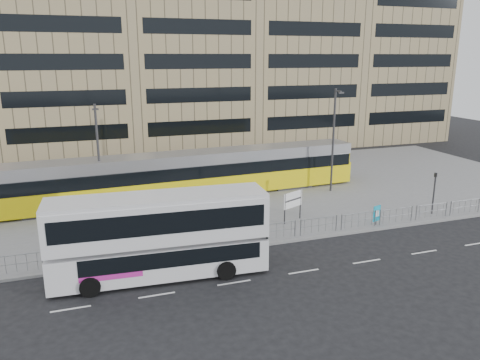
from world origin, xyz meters
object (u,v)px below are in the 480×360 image
object	(u,v)px
traffic_light_west	(217,211)
lamp_post_east	(334,137)
double_decker_bus	(159,234)
traffic_light_east	(434,188)
station_sign	(293,201)
pedestrian	(260,214)
lamp_post_west	(98,153)
ad_panel	(377,214)
tram	(178,176)

from	to	relation	value
traffic_light_west	lamp_post_east	world-z (taller)	lamp_post_east
double_decker_bus	traffic_light_west	bearing A→B (deg)	42.49
traffic_light_east	double_decker_bus	bearing A→B (deg)	-179.49
lamp_post_east	station_sign	bearing A→B (deg)	-137.55
station_sign	pedestrian	world-z (taller)	station_sign
traffic_light_west	traffic_light_east	world-z (taller)	same
double_decker_bus	lamp_post_west	distance (m)	12.84
station_sign	traffic_light_west	world-z (taller)	traffic_light_west
ad_panel	traffic_light_east	xyz separation A→B (m)	(5.26, 0.66, 1.18)
lamp_post_west	ad_panel	bearing A→B (deg)	-29.22
double_decker_bus	ad_panel	size ratio (longest dim) A/B	8.29
double_decker_bus	traffic_light_east	bearing A→B (deg)	12.64
tram	station_sign	world-z (taller)	tram
traffic_light_west	lamp_post_west	size ratio (longest dim) A/B	0.39
traffic_light_west	lamp_post_west	bearing A→B (deg)	132.13
lamp_post_west	lamp_post_east	world-z (taller)	lamp_post_east
pedestrian	traffic_light_east	world-z (taller)	traffic_light_east
traffic_light_east	ad_panel	bearing A→B (deg)	178.55
tram	lamp_post_west	distance (m)	6.63
traffic_light_west	pedestrian	bearing A→B (deg)	33.84
station_sign	traffic_light_east	world-z (taller)	traffic_light_east
ad_panel	lamp_post_east	bearing A→B (deg)	61.78
tram	lamp_post_east	bearing A→B (deg)	-13.25
tram	pedestrian	world-z (taller)	tram
double_decker_bus	tram	bearing A→B (deg)	77.83
double_decker_bus	station_sign	distance (m)	11.39
lamp_post_west	station_sign	bearing A→B (deg)	-30.32
double_decker_bus	lamp_post_east	bearing A→B (deg)	37.26
ad_panel	traffic_light_west	distance (m)	11.22
lamp_post_west	traffic_light_west	bearing A→B (deg)	-54.84
ad_panel	lamp_post_west	xyz separation A→B (m)	(-17.57, 9.83, 3.52)
station_sign	pedestrian	xyz separation A→B (m)	(-2.45, -0.05, -0.70)
lamp_post_east	lamp_post_west	bearing A→B (deg)	175.66
ad_panel	pedestrian	xyz separation A→B (m)	(-7.57, 2.49, -0.02)
ad_panel	traffic_light_east	world-z (taller)	traffic_light_east
ad_panel	tram	bearing A→B (deg)	117.32
traffic_light_east	lamp_post_west	size ratio (longest dim) A/B	0.39
tram	pedestrian	distance (m)	9.19
tram	ad_panel	distance (m)	15.76
station_sign	lamp_post_east	xyz separation A→B (m)	(6.40, 5.85, 3.24)
ad_panel	traffic_light_west	xyz separation A→B (m)	(-11.13, 0.69, 1.18)
pedestrian	lamp_post_west	distance (m)	12.89
station_sign	lamp_post_east	bearing A→B (deg)	18.08
tram	traffic_light_east	distance (m)	19.55
double_decker_bus	traffic_light_east	size ratio (longest dim) A/B	3.66
tram	traffic_light_west	bearing A→B (deg)	-90.84
double_decker_bus	tram	xyz separation A→B (m)	(3.75, 13.37, -0.43)
tram	traffic_light_west	xyz separation A→B (m)	(0.35, -10.05, 0.13)
ad_panel	pedestrian	distance (m)	7.97
station_sign	lamp_post_east	world-z (taller)	lamp_post_east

